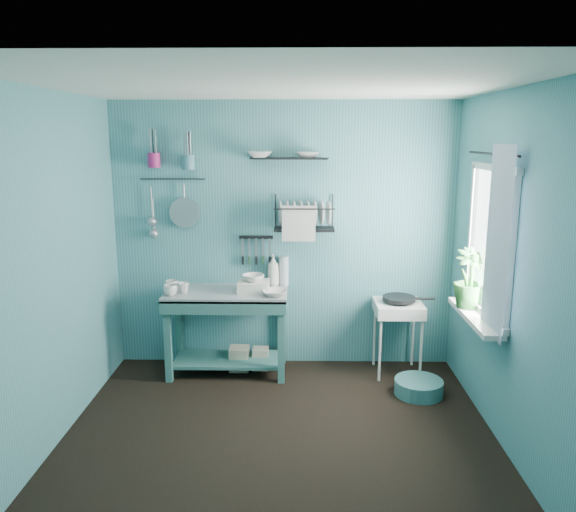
{
  "coord_description": "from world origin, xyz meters",
  "views": [
    {
      "loc": [
        0.14,
        -3.71,
        2.17
      ],
      "look_at": [
        0.05,
        0.85,
        1.2
      ],
      "focal_mm": 35.0,
      "sensor_mm": 36.0,
      "label": 1
    }
  ],
  "objects_px": {
    "dish_rack": "(304,213)",
    "frying_pan": "(399,298)",
    "utensil_cup_magenta": "(154,160)",
    "storage_tin_large": "(239,358)",
    "hotplate_stand": "(397,338)",
    "work_counter": "(228,332)",
    "mug_right": "(172,286)",
    "utensil_cup_teal": "(189,162)",
    "wash_tub": "(254,286)",
    "colander": "(184,213)",
    "floor_basin": "(419,387)",
    "mug_mid": "(184,288)",
    "potted_plant": "(470,278)",
    "storage_tin_small": "(261,358)",
    "mug_left": "(170,290)",
    "soap_bottle": "(273,270)",
    "water_bottle": "(284,271)"
  },
  "relations": [
    {
      "from": "utensil_cup_magenta",
      "to": "storage_tin_large",
      "type": "bearing_deg",
      "value": -10.41
    },
    {
      "from": "work_counter",
      "to": "dish_rack",
      "type": "height_order",
      "value": "dish_rack"
    },
    {
      "from": "mug_mid",
      "to": "utensil_cup_teal",
      "type": "height_order",
      "value": "utensil_cup_teal"
    },
    {
      "from": "colander",
      "to": "floor_basin",
      "type": "distance_m",
      "value": 2.62
    },
    {
      "from": "potted_plant",
      "to": "storage_tin_small",
      "type": "relative_size",
      "value": 2.38
    },
    {
      "from": "mug_mid",
      "to": "mug_right",
      "type": "distance_m",
      "value": 0.13
    },
    {
      "from": "hotplate_stand",
      "to": "work_counter",
      "type": "bearing_deg",
      "value": -168.18
    },
    {
      "from": "water_bottle",
      "to": "mug_left",
      "type": "bearing_deg",
      "value": -159.19
    },
    {
      "from": "work_counter",
      "to": "storage_tin_small",
      "type": "height_order",
      "value": "work_counter"
    },
    {
      "from": "dish_rack",
      "to": "storage_tin_small",
      "type": "distance_m",
      "value": 1.45
    },
    {
      "from": "frying_pan",
      "to": "utensil_cup_magenta",
      "type": "bearing_deg",
      "value": 175.33
    },
    {
      "from": "soap_bottle",
      "to": "utensil_cup_magenta",
      "type": "distance_m",
      "value": 1.49
    },
    {
      "from": "water_bottle",
      "to": "storage_tin_small",
      "type": "height_order",
      "value": "water_bottle"
    },
    {
      "from": "mug_left",
      "to": "floor_basin",
      "type": "relative_size",
      "value": 0.3
    },
    {
      "from": "colander",
      "to": "floor_basin",
      "type": "height_order",
      "value": "colander"
    },
    {
      "from": "work_counter",
      "to": "soap_bottle",
      "type": "distance_m",
      "value": 0.72
    },
    {
      "from": "potted_plant",
      "to": "mug_left",
      "type": "bearing_deg",
      "value": 170.24
    },
    {
      "from": "mug_left",
      "to": "mug_right",
      "type": "bearing_deg",
      "value": 97.13
    },
    {
      "from": "storage_tin_large",
      "to": "storage_tin_small",
      "type": "distance_m",
      "value": 0.2
    },
    {
      "from": "utensil_cup_magenta",
      "to": "storage_tin_large",
      "type": "relative_size",
      "value": 0.59
    },
    {
      "from": "mug_right",
      "to": "water_bottle",
      "type": "distance_m",
      "value": 1.05
    },
    {
      "from": "storage_tin_small",
      "to": "mug_left",
      "type": "bearing_deg",
      "value": -162.9
    },
    {
      "from": "mug_mid",
      "to": "dish_rack",
      "type": "height_order",
      "value": "dish_rack"
    },
    {
      "from": "dish_rack",
      "to": "colander",
      "type": "bearing_deg",
      "value": -179.39
    },
    {
      "from": "mug_left",
      "to": "potted_plant",
      "type": "xyz_separation_m",
      "value": [
        2.5,
        -0.43,
        0.23
      ]
    },
    {
      "from": "mug_right",
      "to": "utensil_cup_teal",
      "type": "height_order",
      "value": "utensil_cup_teal"
    },
    {
      "from": "work_counter",
      "to": "storage_tin_large",
      "type": "relative_size",
      "value": 5.06
    },
    {
      "from": "work_counter",
      "to": "frying_pan",
      "type": "bearing_deg",
      "value": -10.71
    },
    {
      "from": "hotplate_stand",
      "to": "potted_plant",
      "type": "distance_m",
      "value": 1.04
    },
    {
      "from": "mug_left",
      "to": "mug_right",
      "type": "height_order",
      "value": "same"
    },
    {
      "from": "utensil_cup_teal",
      "to": "colander",
      "type": "xyz_separation_m",
      "value": [
        -0.06,
        0.03,
        -0.46
      ]
    },
    {
      "from": "soap_bottle",
      "to": "mug_mid",
      "type": "bearing_deg",
      "value": -162.0
    },
    {
      "from": "hotplate_stand",
      "to": "utensil_cup_magenta",
      "type": "bearing_deg",
      "value": -173.08
    },
    {
      "from": "mug_left",
      "to": "mug_mid",
      "type": "distance_m",
      "value": 0.14
    },
    {
      "from": "storage_tin_small",
      "to": "water_bottle",
      "type": "bearing_deg",
      "value": 32.47
    },
    {
      "from": "mug_left",
      "to": "utensil_cup_magenta",
      "type": "bearing_deg",
      "value": 116.89
    },
    {
      "from": "mug_right",
      "to": "utensil_cup_teal",
      "type": "xyz_separation_m",
      "value": [
        0.16,
        0.19,
        1.11
      ]
    },
    {
      "from": "mug_mid",
      "to": "frying_pan",
      "type": "distance_m",
      "value": 1.96
    },
    {
      "from": "work_counter",
      "to": "utensil_cup_magenta",
      "type": "xyz_separation_m",
      "value": [
        -0.66,
        0.19,
        1.57
      ]
    },
    {
      "from": "utensil_cup_teal",
      "to": "floor_basin",
      "type": "distance_m",
      "value": 2.85
    },
    {
      "from": "soap_bottle",
      "to": "utensil_cup_teal",
      "type": "bearing_deg",
      "value": -179.18
    },
    {
      "from": "mug_right",
      "to": "floor_basin",
      "type": "distance_m",
      "value": 2.37
    },
    {
      "from": "dish_rack",
      "to": "wash_tub",
      "type": "bearing_deg",
      "value": -156.15
    },
    {
      "from": "mug_right",
      "to": "colander",
      "type": "height_order",
      "value": "colander"
    },
    {
      "from": "mug_right",
      "to": "frying_pan",
      "type": "xyz_separation_m",
      "value": [
        2.08,
        0.01,
        -0.11
      ]
    },
    {
      "from": "work_counter",
      "to": "mug_left",
      "type": "bearing_deg",
      "value": -172.51
    },
    {
      "from": "wash_tub",
      "to": "frying_pan",
      "type": "distance_m",
      "value": 1.33
    },
    {
      "from": "potted_plant",
      "to": "hotplate_stand",
      "type": "bearing_deg",
      "value": 126.78
    },
    {
      "from": "dish_rack",
      "to": "frying_pan",
      "type": "bearing_deg",
      "value": -3.95
    },
    {
      "from": "work_counter",
      "to": "storage_tin_large",
      "type": "distance_m",
      "value": 0.31
    }
  ]
}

